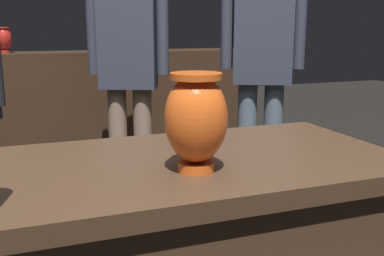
{
  "coord_description": "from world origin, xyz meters",
  "views": [
    {
      "loc": [
        -0.42,
        -1.16,
        1.16
      ],
      "look_at": [
        -0.01,
        -0.06,
        0.9
      ],
      "focal_mm": 42.77,
      "sensor_mm": 36.0,
      "label": 1
    }
  ],
  "objects": [
    {
      "name": "back_display_shelf",
      "position": [
        0.0,
        2.2,
        0.49
      ],
      "size": [
        2.6,
        0.4,
        0.99
      ],
      "color": "#382619",
      "rests_on": "ground_plane"
    },
    {
      "name": "vase_centerpiece",
      "position": [
        -0.02,
        -0.11,
        0.94
      ],
      "size": [
        0.16,
        0.16,
        0.25
      ],
      "color": "#E55B1E",
      "rests_on": "display_plinth"
    },
    {
      "name": "shelf_vase_left",
      "position": [
        -0.52,
        2.23,
        1.08
      ],
      "size": [
        0.1,
        0.1,
        0.17
      ],
      "color": "red",
      "rests_on": "back_display_shelf"
    },
    {
      "name": "visitor_near_right",
      "position": [
        0.85,
        1.14,
        1.02
      ],
      "size": [
        0.43,
        0.3,
        1.72
      ],
      "rotation": [
        0.0,
        0.0,
        2.7
      ],
      "color": "slate",
      "rests_on": "ground_plane"
    },
    {
      "name": "visitor_center_back",
      "position": [
        0.16,
        1.46,
        0.97
      ],
      "size": [
        0.44,
        0.29,
        1.65
      ],
      "rotation": [
        0.0,
        0.0,
        2.74
      ],
      "color": "#846B56",
      "rests_on": "ground_plane"
    }
  ]
}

